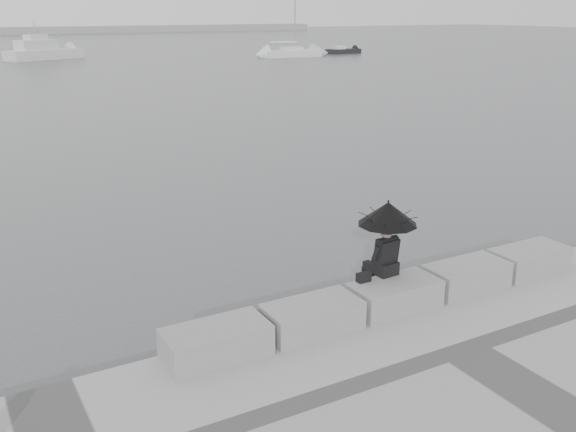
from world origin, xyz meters
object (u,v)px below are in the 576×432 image
sailboat_right (291,52)px  small_motorboat (343,51)px  motor_cruiser (44,51)px  seated_person (388,223)px

sailboat_right → small_motorboat: sailboat_right is taller
sailboat_right → motor_cruiser: bearing=162.2°
motor_cruiser → small_motorboat: bearing=-37.9°
seated_person → small_motorboat: size_ratio=0.30×
small_motorboat → motor_cruiser: bearing=165.7°
seated_person → motor_cruiser: size_ratio=0.15×
seated_person → small_motorboat: seated_person is taller
motor_cruiser → sailboat_right: bearing=-46.1°
seated_person → sailboat_right: sailboat_right is taller
motor_cruiser → small_motorboat: (35.74, -8.66, -0.57)m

